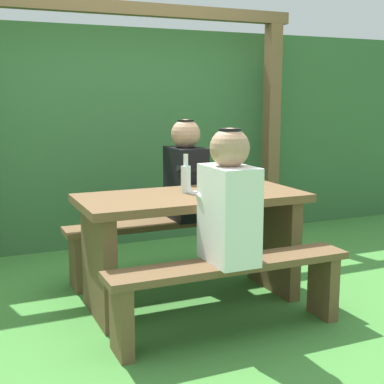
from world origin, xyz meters
TOP-DOWN VIEW (x-y plane):
  - ground_plane at (0.00, 0.00)m, footprint 12.00×12.00m
  - hedge_backdrop at (0.00, 1.97)m, footprint 6.40×0.89m
  - pergola_post_right at (1.38, 1.30)m, footprint 0.12×0.12m
  - pergola_crossbeam at (0.00, 1.30)m, footprint 2.99×0.10m
  - picnic_table at (0.00, 0.00)m, footprint 1.40×0.64m
  - bench_near at (0.00, -0.53)m, footprint 1.40×0.24m
  - bench_far at (0.00, 0.53)m, footprint 1.40×0.24m
  - person_white_shirt at (-0.02, -0.52)m, footprint 0.25×0.35m
  - person_black_coat at (0.18, 0.52)m, footprint 0.25×0.35m
  - drinking_glass at (0.14, 0.04)m, footprint 0.08×0.08m
  - bottle_left at (-0.02, 0.06)m, footprint 0.06×0.06m
  - cell_phone at (0.03, -0.02)m, footprint 0.09×0.15m

SIDE VIEW (x-z plane):
  - ground_plane at x=0.00m, z-range 0.00..0.00m
  - bench_near at x=0.00m, z-range 0.09..0.51m
  - bench_far at x=0.00m, z-range 0.09..0.51m
  - picnic_table at x=0.00m, z-range 0.13..0.83m
  - cell_phone at x=0.03m, z-range 0.70..0.71m
  - drinking_glass at x=0.14m, z-range 0.70..0.79m
  - person_white_shirt at x=-0.02m, z-range 0.39..1.11m
  - person_black_coat at x=0.18m, z-range 0.39..1.11m
  - bottle_left at x=-0.02m, z-range 0.68..0.92m
  - hedge_backdrop at x=0.00m, z-range 0.00..1.88m
  - pergola_post_right at x=1.38m, z-range 0.00..1.94m
  - pergola_crossbeam at x=0.00m, z-range 1.94..2.04m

